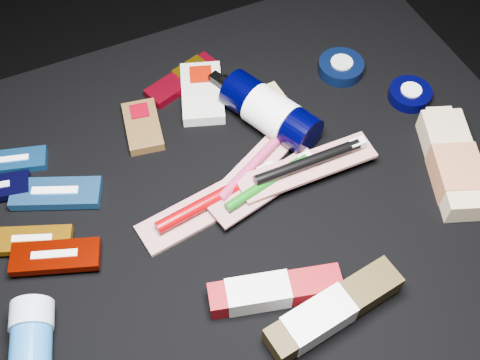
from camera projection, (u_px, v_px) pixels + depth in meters
name	position (u px, v px, depth m)	size (l,w,h in m)	color
ground	(235.00, 301.00, 1.24)	(3.00, 3.00, 0.00)	black
cloth_table	(235.00, 256.00, 1.08)	(0.98, 0.78, 0.40)	black
luna_bar_0	(12.00, 161.00, 0.94)	(0.11, 0.07, 0.01)	#17579E
luna_bar_1	(56.00, 193.00, 0.90)	(0.14, 0.10, 0.02)	#2461A5
luna_bar_3	(33.00, 240.00, 0.85)	(0.12, 0.08, 0.01)	#AB670A
luna_bar_4	(56.00, 257.00, 0.84)	(0.13, 0.08, 0.02)	#720B00
clif_bar_0	(142.00, 124.00, 0.98)	(0.07, 0.11, 0.02)	#503719
clif_bar_1	(202.00, 91.00, 1.02)	(0.11, 0.14, 0.02)	silver
clif_bar_2	(274.00, 109.00, 1.00)	(0.06, 0.11, 0.02)	tan
power_bar	(186.00, 77.00, 1.04)	(0.14, 0.08, 0.02)	maroon
lotion_bottle	(270.00, 112.00, 0.96)	(0.13, 0.21, 0.07)	black
cream_tin_upper	(341.00, 67.00, 1.05)	(0.08, 0.08, 0.02)	black
cream_tin_lower	(410.00, 94.00, 1.02)	(0.07, 0.07, 0.02)	black
bodywash_bottle	(454.00, 165.00, 0.92)	(0.13, 0.20, 0.04)	#C7AF87
deodorant_stick	(31.00, 352.00, 0.75)	(0.09, 0.14, 0.06)	#1D59A1
toothbrush_pack_0	(216.00, 200.00, 0.90)	(0.25, 0.09, 0.03)	beige
toothbrush_pack_1	(253.00, 167.00, 0.92)	(0.19, 0.13, 0.02)	silver
toothbrush_pack_2	(269.00, 184.00, 0.90)	(0.19, 0.08, 0.02)	#B4AFA9
toothbrush_pack_3	(309.00, 164.00, 0.91)	(0.22, 0.05, 0.02)	beige
toothpaste_carton_red	(269.00, 292.00, 0.81)	(0.18, 0.08, 0.03)	maroon
toothpaste_carton_green	(328.00, 313.00, 0.78)	(0.20, 0.07, 0.04)	#332710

